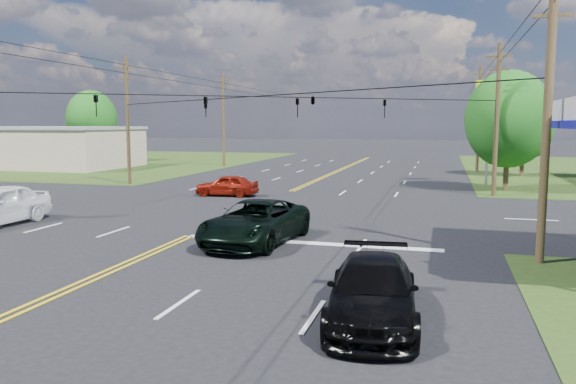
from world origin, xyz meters
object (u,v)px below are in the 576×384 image
(pole_nw, at_px, (128,119))
(pole_right_far, at_px, (479,118))
(pole_left_far, at_px, (223,118))
(tree_right_b, at_px, (524,128))
(tree_right_a, at_px, (508,119))
(retail_nw, at_px, (52,148))
(pole_ne, at_px, (497,118))
(suv_black, at_px, (373,291))
(pickup_dkgreen, at_px, (255,222))
(pole_se, at_px, (548,112))
(tree_far_l, at_px, (92,119))

(pole_nw, distance_m, pole_right_far, 32.20)
(pole_left_far, distance_m, tree_right_b, 29.79)
(tree_right_a, bearing_deg, pole_right_far, 93.58)
(pole_nw, bearing_deg, pole_left_far, 90.00)
(retail_nw, xyz_separation_m, pole_left_far, (17.00, 6.00, 3.17))
(pole_left_far, bearing_deg, pole_nw, -90.00)
(pole_ne, height_order, pole_left_far, pole_left_far)
(retail_nw, relative_size, pole_nw, 1.68)
(pole_left_far, bearing_deg, tree_right_b, -7.72)
(pole_ne, xyz_separation_m, suv_black, (-4.62, -24.92, -4.20))
(pole_right_far, relative_size, suv_black, 2.02)
(pickup_dkgreen, xyz_separation_m, suv_black, (5.38, -7.42, -0.10))
(retail_nw, relative_size, pole_right_far, 1.60)
(pickup_dkgreen, bearing_deg, tree_right_b, 73.15)
(tree_right_a, bearing_deg, tree_right_b, 78.23)
(pole_left_far, bearing_deg, tree_right_a, -30.65)
(retail_nw, height_order, pole_se, pole_se)
(pole_ne, height_order, tree_far_l, pole_ne)
(tree_right_b, bearing_deg, pole_left_far, 172.28)
(suv_black, bearing_deg, tree_far_l, 124.76)
(retail_nw, xyz_separation_m, pole_se, (43.00, -31.00, 2.92))
(retail_nw, relative_size, pole_left_far, 1.60)
(pole_nw, distance_m, pole_ne, 26.00)
(pole_se, xyz_separation_m, tree_right_a, (1.00, 21.00, -0.05))
(tree_far_l, bearing_deg, tree_right_b, -9.37)
(pole_ne, bearing_deg, pole_right_far, 90.00)
(tree_far_l, xyz_separation_m, suv_black, (40.38, -47.92, -4.47))
(tree_right_a, height_order, tree_right_b, tree_right_a)
(pole_se, distance_m, tree_far_l, 60.88)
(pole_nw, relative_size, pole_right_far, 0.95)
(tree_right_a, distance_m, suv_black, 28.78)
(pole_right_far, bearing_deg, suv_black, -96.00)
(pole_left_far, xyz_separation_m, tree_right_b, (29.50, -4.00, -0.95))
(pole_ne, distance_m, tree_far_l, 50.54)
(suv_black, bearing_deg, pole_nw, 125.27)
(pole_left_far, bearing_deg, pickup_dkgreen, -66.33)
(retail_nw, xyz_separation_m, tree_far_l, (-2.00, 10.00, 3.19))
(pole_nw, xyz_separation_m, tree_right_a, (27.00, 3.00, -0.05))
(pole_se, height_order, pole_ne, same)
(pole_nw, bearing_deg, pole_se, -34.70)
(retail_nw, relative_size, tree_right_a, 1.96)
(suv_black, bearing_deg, pole_left_far, 110.60)
(pole_se, xyz_separation_m, tree_right_b, (3.50, 33.00, -0.70))
(retail_nw, height_order, pole_right_far, pole_right_far)
(retail_nw, bearing_deg, pole_se, -35.79)
(pole_left_far, distance_m, suv_black, 49.05)
(pole_nw, distance_m, tree_far_l, 29.83)
(tree_right_a, bearing_deg, pole_se, -92.73)
(retail_nw, xyz_separation_m, pole_nw, (17.00, -13.00, 2.92))
(pole_se, distance_m, pole_left_far, 45.22)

